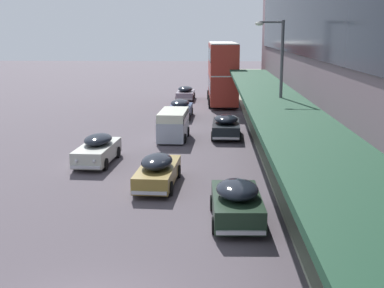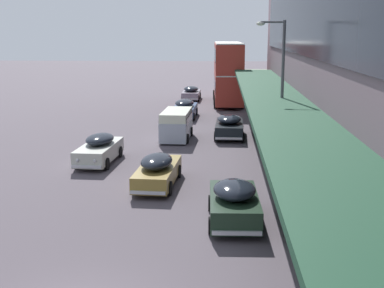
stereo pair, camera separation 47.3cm
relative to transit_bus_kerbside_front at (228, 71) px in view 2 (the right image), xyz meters
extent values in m
cube|color=#19402A|center=(2.16, -41.16, 0.39)|extent=(3.20, 72.00, 0.24)
cube|color=#A93125|center=(0.00, 0.00, -1.55)|extent=(2.87, 10.57, 2.76)
cube|color=black|center=(0.00, 0.00, -1.22)|extent=(2.89, 9.73, 1.22)
cube|color=silver|center=(0.00, 0.00, -0.12)|extent=(2.77, 10.56, 0.12)
cube|color=#A93125|center=(0.00, 0.00, 1.31)|extent=(2.87, 10.57, 2.76)
cube|color=black|center=(0.00, 0.00, 1.65)|extent=(2.89, 9.73, 1.22)
cube|color=silver|center=(0.00, 0.00, 2.75)|extent=(2.77, 10.56, 0.12)
cube|color=black|center=(-0.14, 5.29, 2.45)|extent=(1.30, 0.10, 0.36)
cylinder|color=black|center=(-1.39, 3.53, -2.78)|extent=(0.28, 1.01, 1.00)
cylinder|color=black|center=(1.20, 3.60, -2.78)|extent=(0.28, 1.01, 1.00)
cylinder|color=black|center=(-1.21, -3.29, -2.78)|extent=(0.28, 1.01, 1.00)
cylinder|color=black|center=(1.38, -3.22, -2.78)|extent=(0.28, 1.01, 1.00)
cylinder|color=black|center=(-1.27, -0.82, -2.78)|extent=(0.28, 1.01, 1.00)
cylinder|color=black|center=(1.32, -0.75, -2.78)|extent=(0.28, 1.01, 1.00)
cube|color=black|center=(-0.04, -17.31, -2.65)|extent=(1.95, 4.64, 0.81)
ellipsoid|color=#1E232D|center=(-0.05, -17.54, -1.98)|extent=(1.67, 2.57, 0.59)
cube|color=silver|center=(0.02, -14.97, -2.91)|extent=(1.74, 0.17, 0.14)
cube|color=silver|center=(-0.11, -19.66, -2.91)|extent=(1.74, 0.17, 0.14)
sphere|color=silver|center=(-0.48, -14.99, -2.60)|extent=(0.18, 0.18, 0.18)
sphere|color=silver|center=(0.53, -15.01, -2.60)|extent=(0.18, 0.18, 0.18)
cylinder|color=black|center=(-0.91, -15.87, -2.96)|extent=(0.16, 0.64, 0.64)
cylinder|color=black|center=(0.91, -15.92, -2.96)|extent=(0.16, 0.64, 0.64)
cylinder|color=black|center=(-0.99, -18.71, -2.96)|extent=(0.16, 0.64, 0.64)
cylinder|color=black|center=(0.83, -18.76, -2.96)|extent=(0.16, 0.64, 0.64)
cube|color=#1D3322|center=(-0.08, -34.10, -2.64)|extent=(1.92, 4.21, 0.84)
ellipsoid|color=#1E232D|center=(-0.07, -34.31, -1.93)|extent=(1.65, 2.33, 0.63)
cube|color=silver|center=(-0.13, -31.97, -2.91)|extent=(1.72, 0.17, 0.14)
cube|color=silver|center=(-0.02, -36.24, -2.91)|extent=(1.72, 0.17, 0.14)
sphere|color=silver|center=(-0.63, -32.02, -2.59)|extent=(0.18, 0.18, 0.18)
sphere|color=silver|center=(0.37, -31.99, -2.59)|extent=(0.18, 0.18, 0.18)
cylinder|color=black|center=(-1.02, -32.84, -2.96)|extent=(0.16, 0.64, 0.64)
cylinder|color=black|center=(0.79, -32.79, -2.96)|extent=(0.16, 0.64, 0.64)
cylinder|color=black|center=(-0.95, -35.42, -2.96)|extent=(0.16, 0.64, 0.64)
cylinder|color=black|center=(0.86, -35.37, -2.96)|extent=(0.16, 0.64, 0.64)
cube|color=navy|center=(-3.69, -8.96, -2.67)|extent=(1.94, 4.85, 0.78)
ellipsoid|color=#1E232D|center=(-3.70, -9.20, -2.01)|extent=(1.65, 2.69, 0.59)
cube|color=silver|center=(-3.61, -6.52, -2.91)|extent=(1.69, 0.18, 0.14)
cube|color=silver|center=(-3.77, -11.41, -2.91)|extent=(1.69, 0.18, 0.14)
sphere|color=silver|center=(-4.10, -6.53, -2.62)|extent=(0.18, 0.18, 0.18)
sphere|color=silver|center=(-3.12, -6.57, -2.62)|extent=(0.18, 0.18, 0.18)
cylinder|color=black|center=(-4.53, -7.45, -2.96)|extent=(0.16, 0.64, 0.64)
cylinder|color=black|center=(-2.75, -7.51, -2.96)|extent=(0.16, 0.64, 0.64)
cylinder|color=black|center=(-4.63, -10.42, -2.96)|extent=(0.16, 0.64, 0.64)
cylinder|color=black|center=(-2.85, -10.48, -2.96)|extent=(0.16, 0.64, 0.64)
cube|color=gray|center=(-3.82, 3.02, -2.70)|extent=(1.83, 4.45, 0.71)
ellipsoid|color=#1E232D|center=(-3.83, 2.80, -2.09)|extent=(1.59, 2.46, 0.57)
cube|color=silver|center=(-3.78, 5.29, -2.91)|extent=(1.67, 0.15, 0.14)
cube|color=silver|center=(-3.86, 0.76, -2.91)|extent=(1.67, 0.15, 0.14)
sphere|color=silver|center=(-4.26, 5.26, -2.65)|extent=(0.18, 0.18, 0.18)
sphere|color=silver|center=(-3.30, 5.25, -2.65)|extent=(0.18, 0.18, 0.18)
cylinder|color=black|center=(-4.67, 4.41, -2.96)|extent=(0.15, 0.64, 0.64)
cylinder|color=black|center=(-2.92, 4.38, -2.96)|extent=(0.15, 0.64, 0.64)
cylinder|color=black|center=(-4.72, 1.67, -2.96)|extent=(0.15, 0.64, 0.64)
cylinder|color=black|center=(-2.97, 1.64, -2.96)|extent=(0.15, 0.64, 0.64)
cube|color=beige|center=(-7.32, -25.13, -2.64)|extent=(1.92, 4.68, 0.83)
ellipsoid|color=#1E232D|center=(-7.31, -24.90, -1.97)|extent=(1.60, 2.61, 0.57)
cube|color=silver|center=(-7.46, -27.47, -2.91)|extent=(1.58, 0.21, 0.14)
cube|color=silver|center=(-7.18, -22.79, -2.91)|extent=(1.58, 0.21, 0.14)
sphere|color=silver|center=(-7.00, -27.46, -2.59)|extent=(0.18, 0.18, 0.18)
sphere|color=silver|center=(-7.91, -27.41, -2.59)|extent=(0.18, 0.18, 0.18)
cylinder|color=black|center=(-6.58, -26.59, -2.96)|extent=(0.18, 0.65, 0.64)
cylinder|color=black|center=(-8.23, -26.50, -2.96)|extent=(0.18, 0.65, 0.64)
cylinder|color=black|center=(-6.41, -23.75, -2.96)|extent=(0.18, 0.65, 0.64)
cylinder|color=black|center=(-8.06, -23.66, -2.96)|extent=(0.18, 0.65, 0.64)
cube|color=olive|center=(-3.56, -29.35, -2.69)|extent=(1.90, 4.81, 0.74)
ellipsoid|color=#1E232D|center=(-3.58, -29.59, -2.04)|extent=(1.58, 2.68, 0.62)
cube|color=silver|center=(-3.42, -26.95, -2.91)|extent=(1.55, 0.21, 0.14)
cube|color=silver|center=(-3.71, -31.76, -2.91)|extent=(1.55, 0.21, 0.14)
sphere|color=silver|center=(-3.87, -26.95, -2.64)|extent=(0.18, 0.18, 0.18)
sphere|color=silver|center=(-2.97, -27.00, -2.64)|extent=(0.18, 0.18, 0.18)
cylinder|color=black|center=(-4.29, -27.84, -2.96)|extent=(0.18, 0.65, 0.64)
cylinder|color=black|center=(-2.66, -27.94, -2.96)|extent=(0.18, 0.65, 0.64)
cylinder|color=black|center=(-4.46, -30.77, -2.96)|extent=(0.18, 0.65, 0.64)
cylinder|color=black|center=(-2.84, -30.86, -2.96)|extent=(0.18, 0.65, 0.64)
cube|color=#ADB6C6|center=(-3.61, -18.31, -2.52)|extent=(1.94, 4.37, 1.29)
cube|color=silver|center=(-3.61, -18.31, -1.73)|extent=(1.90, 4.28, 0.83)
cube|color=black|center=(-3.61, -18.31, -1.82)|extent=(1.96, 3.94, 0.41)
ellipsoid|color=#ADB6C6|center=(-3.52, -16.21, -2.38)|extent=(1.63, 0.67, 1.11)
cylinder|color=black|center=(-4.43, -17.03, -2.96)|extent=(0.19, 0.65, 0.64)
cylinder|color=black|center=(-2.68, -17.10, -2.96)|extent=(0.19, 0.65, 0.64)
cylinder|color=black|center=(-4.54, -19.52, -2.96)|extent=(0.19, 0.65, 0.64)
cylinder|color=black|center=(-2.79, -19.59, -2.96)|extent=(0.19, 0.65, 0.64)
cylinder|color=#2C2D43|center=(3.48, -37.51, -2.70)|extent=(0.16, 0.16, 0.85)
cylinder|color=#2C2D43|center=(3.52, -37.67, -2.70)|extent=(0.16, 0.16, 0.85)
cube|color=#2C2D43|center=(3.50, -37.59, -1.93)|extent=(0.32, 0.44, 0.70)
cylinder|color=#2C2D43|center=(3.44, -37.34, -1.89)|extent=(0.10, 0.10, 0.63)
cylinder|color=#2C2D43|center=(3.55, -37.85, -1.89)|extent=(0.10, 0.10, 0.63)
sphere|color=tan|center=(3.50, -37.59, -1.47)|extent=(0.22, 0.22, 0.22)
cylinder|color=black|center=(3.50, -37.59, -1.39)|extent=(0.33, 0.33, 0.02)
cylinder|color=black|center=(3.50, -37.59, -1.33)|extent=(0.21, 0.21, 0.12)
cylinder|color=#4C4C51|center=(2.52, -25.92, 0.65)|extent=(0.16, 0.16, 7.55)
cylinder|color=#4C4C51|center=(1.92, -25.92, 4.33)|extent=(1.20, 0.10, 0.10)
ellipsoid|color=silver|center=(1.32, -25.92, 4.25)|extent=(0.44, 0.28, 0.20)
camera|label=1|loc=(-1.07, -53.59, 3.86)|focal=50.00mm
camera|label=2|loc=(-0.59, -53.57, 3.86)|focal=50.00mm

